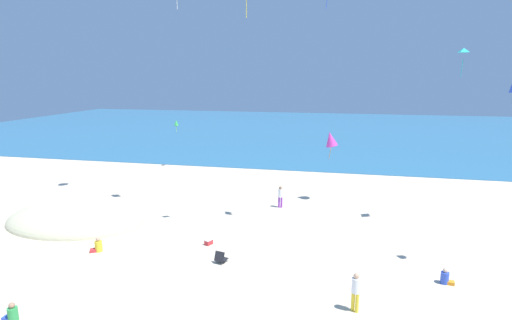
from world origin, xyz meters
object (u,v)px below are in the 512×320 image
Objects in this scene: kite_green at (176,123)px; kite_teal at (464,50)px; person_3 at (12,314)px; kite_magenta at (331,139)px; person_0 at (98,246)px; beach_chair_near_camera at (221,258)px; person_1 at (446,278)px; cooler_box at (209,242)px; person_2 at (280,195)px; person_4 at (356,289)px.

kite_teal reaches higher than kite_green.
person_3 is 20.62m from kite_magenta.
kite_teal is at bearing 173.66° from person_0.
person_0 is at bearing -158.41° from kite_teal.
beach_chair_near_camera is 0.92× the size of person_1.
person_0 reaches higher than cooler_box.
person_1 is at bearing -138.91° from person_2.
kite_teal reaches higher than person_0.
person_1 is at bearing -102.68° from kite_teal.
person_2 reaches higher than beach_chair_near_camera.
person_1 is at bearing -62.96° from kite_magenta.
person_2 is 5.28m from kite_magenta.
person_1 is 27.97m from kite_green.
person_3 is 12.86m from person_4.
person_0 is at bearing -169.71° from person_1.
person_2 is at bearing -160.23° from person_0.
cooler_box is at bearing -120.89° from person_3.
kite_magenta is at bearing -61.64° from person_2.
person_3 is 25.66m from kite_green.
beach_chair_near_camera is 16.99m from kite_teal.
kite_magenta is (11.33, 10.95, 4.28)m from person_0.
cooler_box is 0.25× the size of kite_magenta.
person_3 is 0.38× the size of kite_magenta.
kite_magenta is at bearing -122.36° from person_3.
person_1 is 12.23m from person_2.
person_4 is at bearing -164.67° from person_3.
kite_green is at bearing 151.81° from kite_magenta.
person_0 reaches higher than person_1.
person_0 is 0.49× the size of person_4.
person_0 is 1.03× the size of person_3.
kite_teal is (18.33, 7.26, 9.96)m from person_0.
person_4 is at bearing -52.75° from kite_green.
person_3 is 24.42m from kite_teal.
kite_teal is (5.50, 9.96, 9.33)m from person_4.
kite_magenta is (4.74, 10.85, 4.30)m from beach_chair_near_camera.
cooler_box is 11.63m from kite_magenta.
kite_magenta is 1.29× the size of kite_teal.
kite_green reaches higher than person_3.
person_0 is at bearing -135.97° from kite_magenta.
person_3 is (-6.15, -6.13, 0.01)m from beach_chair_near_camera.
person_3 is at bearing 148.91° from person_2.
kite_magenta reaches higher than beach_chair_near_camera.
kite_green is (-3.64, 18.97, 4.12)m from person_0.
kite_magenta is at bearing -140.89° from person_4.
kite_magenta reaches higher than person_1.
beach_chair_near_camera is 0.42× the size of person_4.
person_0 is 0.68× the size of kite_green.
beach_chair_near_camera is at bearing 152.96° from person_0.
beach_chair_near_camera is 6.59m from person_0.
person_2 reaches higher than person_3.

